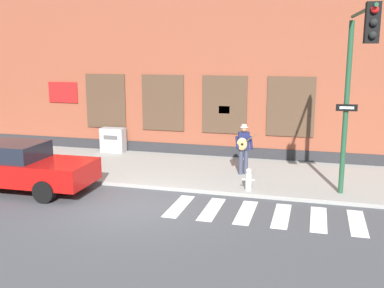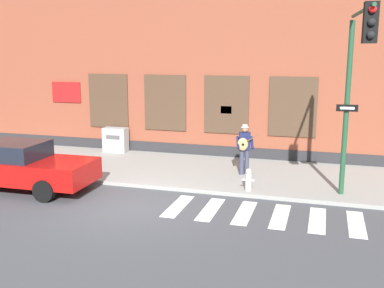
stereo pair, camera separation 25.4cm
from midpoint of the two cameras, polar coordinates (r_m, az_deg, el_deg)
ground_plane at (r=12.99m, az=-6.91°, el=-7.81°), size 160.00×160.00×0.00m
sidewalk at (r=16.54m, az=-1.41°, el=-3.27°), size 28.00×4.69×0.12m
building_backdrop at (r=20.17m, az=2.41°, el=10.16°), size 28.00×4.06×7.62m
crosswalk at (r=12.39m, az=9.50°, el=-8.82°), size 5.20×1.90×0.01m
red_car at (r=15.14m, az=-20.46°, el=-2.63°), size 4.64×2.05×1.53m
busker at (r=15.53m, az=7.13°, el=-0.31°), size 0.77×0.64×1.75m
traffic_light at (r=12.48m, az=20.59°, el=8.41°), size 0.69×3.38×5.24m
utility_box at (r=19.38m, az=-9.31°, el=0.54°), size 1.02×0.52×1.03m
fire_hydrant at (r=13.89m, az=7.70°, el=-4.52°), size 0.38×0.20×0.70m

